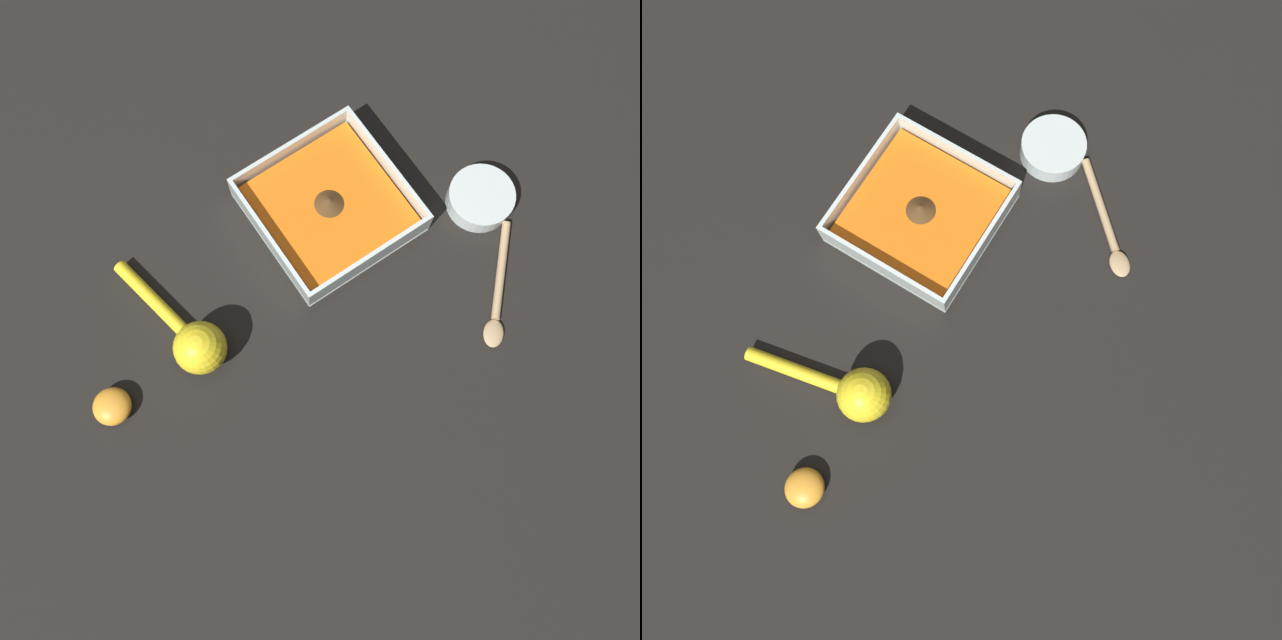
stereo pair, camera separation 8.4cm
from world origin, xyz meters
TOP-DOWN VIEW (x-y plane):
  - ground_plane at (0.00, 0.00)m, footprint 4.00×4.00m
  - square_dish at (0.02, 0.02)m, footprint 0.21×0.21m
  - spice_bowl at (0.21, -0.09)m, footprint 0.10×0.10m
  - lemon_squeezer at (-0.24, -0.04)m, footprint 0.08×0.21m
  - lemon_half at (-0.38, -0.05)m, footprint 0.05×0.05m
  - wooden_spoon at (0.15, -0.21)m, footprint 0.14×0.15m

SIDE VIEW (x-z plane):
  - ground_plane at x=0.00m, z-range 0.00..0.00m
  - wooden_spoon at x=0.15m, z-range 0.00..0.01m
  - spice_bowl at x=0.21m, z-range 0.00..0.03m
  - lemon_half at x=-0.38m, z-range 0.00..0.03m
  - square_dish at x=0.02m, z-range -0.01..0.04m
  - lemon_squeezer at x=-0.24m, z-range 0.00..0.07m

